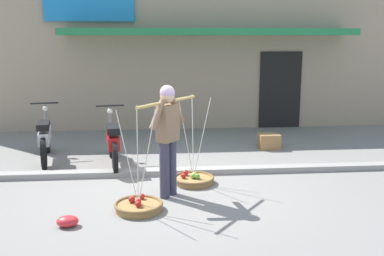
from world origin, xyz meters
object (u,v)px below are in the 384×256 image
at_px(fruit_basket_left_side, 193,179).
at_px(motorcycle_nearest_shop, 45,138).
at_px(fruit_vendor, 168,133).
at_px(fruit_basket_right_side, 138,206).
at_px(motorcycle_second_in_row, 113,142).
at_px(plastic_litter_bag, 67,221).
at_px(wooden_crate, 269,141).

relative_size(fruit_basket_left_side, motorcycle_nearest_shop, 0.80).
xyz_separation_m(fruit_vendor, fruit_basket_left_side, (0.44, 0.56, -0.90)).
xyz_separation_m(fruit_vendor, motorcycle_nearest_shop, (-2.31, 2.20, -0.52)).
distance_m(fruit_basket_right_side, motorcycle_second_in_row, 2.38).
xyz_separation_m(motorcycle_nearest_shop, plastic_litter_bag, (0.98, -3.21, -0.38)).
height_order(fruit_vendor, plastic_litter_bag, fruit_vendor).
distance_m(motorcycle_nearest_shop, wooden_crate, 4.63).
relative_size(fruit_vendor, plastic_litter_bag, 6.05).
relative_size(motorcycle_second_in_row, wooden_crate, 4.12).
relative_size(motorcycle_nearest_shop, plastic_litter_bag, 6.46).
xyz_separation_m(plastic_litter_bag, wooden_crate, (3.62, 3.75, 0.09)).
bearing_deg(fruit_basket_right_side, plastic_litter_bag, -153.12).
xyz_separation_m(fruit_basket_right_side, motorcycle_nearest_shop, (-1.87, 2.75, 0.38)).
bearing_deg(motorcycle_second_in_row, plastic_litter_bag, -97.49).
relative_size(fruit_vendor, wooden_crate, 3.85).
height_order(fruit_basket_left_side, plastic_litter_bag, fruit_basket_left_side).
distance_m(fruit_basket_left_side, motorcycle_nearest_shop, 3.22).
bearing_deg(motorcycle_second_in_row, fruit_vendor, -60.81).
xyz_separation_m(fruit_vendor, fruit_basket_right_side, (-0.44, -0.55, -0.90)).
xyz_separation_m(fruit_basket_left_side, fruit_basket_right_side, (-0.88, -1.11, -0.00)).
bearing_deg(plastic_litter_bag, wooden_crate, 46.05).
bearing_deg(motorcycle_second_in_row, fruit_basket_right_side, -76.96).
distance_m(fruit_basket_left_side, motorcycle_second_in_row, 1.88).
bearing_deg(fruit_vendor, motorcycle_second_in_row, 119.19).
xyz_separation_m(motorcycle_second_in_row, plastic_litter_bag, (-0.36, -2.74, -0.38)).
xyz_separation_m(motorcycle_second_in_row, wooden_crate, (3.26, 1.01, -0.29)).
bearing_deg(fruit_basket_left_side, motorcycle_nearest_shop, 149.04).
relative_size(fruit_basket_left_side, plastic_litter_bag, 5.18).
relative_size(fruit_basket_left_side, fruit_basket_right_side, 1.00).
relative_size(fruit_basket_left_side, wooden_crate, 3.30).
xyz_separation_m(motorcycle_nearest_shop, motorcycle_second_in_row, (1.34, -0.46, 0.00)).
relative_size(fruit_vendor, fruit_basket_left_side, 1.17).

